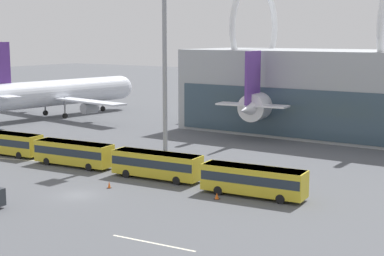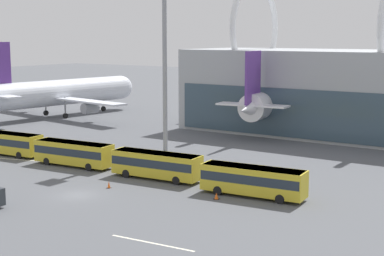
# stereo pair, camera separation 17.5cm
# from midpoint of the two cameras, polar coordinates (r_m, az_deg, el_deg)

# --- Properties ---
(ground_plane) EXTENTS (440.00, 440.00, 0.00)m
(ground_plane) POSITION_cam_midpoint_polar(r_m,az_deg,el_deg) (65.46, -10.99, -6.40)
(ground_plane) COLOR #515459
(airliner_at_gate_near) EXTENTS (42.09, 39.23, 15.90)m
(airliner_at_gate_near) POSITION_cam_midpoint_polar(r_m,az_deg,el_deg) (128.41, -12.77, 3.38)
(airliner_at_gate_near) COLOR silver
(airliner_at_gate_near) RESTS_ON ground_plane
(airliner_at_gate_far) EXTENTS (39.07, 42.66, 14.68)m
(airliner_at_gate_far) POSITION_cam_midpoint_polar(r_m,az_deg,el_deg) (111.35, 8.92, 2.79)
(airliner_at_gate_far) COLOR white
(airliner_at_gate_far) RESTS_ON ground_plane
(shuttle_bus_0) EXTENTS (11.68, 3.78, 3.22)m
(shuttle_bus_0) POSITION_cam_midpoint_polar(r_m,az_deg,el_deg) (89.23, -17.42, -1.30)
(shuttle_bus_0) COLOR gold
(shuttle_bus_0) RESTS_ON ground_plane
(shuttle_bus_1) EXTENTS (11.67, 3.73, 3.22)m
(shuttle_bus_1) POSITION_cam_midpoint_polar(r_m,az_deg,el_deg) (79.35, -11.35, -2.30)
(shuttle_bus_1) COLOR gold
(shuttle_bus_1) RESTS_ON ground_plane
(shuttle_bus_2) EXTENTS (11.66, 3.69, 3.22)m
(shuttle_bus_2) POSITION_cam_midpoint_polar(r_m,az_deg,el_deg) (71.03, -3.40, -3.46)
(shuttle_bus_2) COLOR gold
(shuttle_bus_2) RESTS_ON ground_plane
(shuttle_bus_3) EXTENTS (11.69, 3.83, 3.22)m
(shuttle_bus_3) POSITION_cam_midpoint_polar(r_m,az_deg,el_deg) (63.60, 6.01, -4.97)
(shuttle_bus_3) COLOR gold
(shuttle_bus_3) RESTS_ON ground_plane
(floodlight_mast) EXTENTS (2.59, 2.59, 29.57)m
(floodlight_mast) POSITION_cam_midpoint_polar(r_m,az_deg,el_deg) (86.76, -2.62, 9.64)
(floodlight_mast) COLOR gray
(floodlight_mast) RESTS_ON ground_plane
(lane_stripe_1) EXTENTS (11.33, 3.53, 0.01)m
(lane_stripe_1) POSITION_cam_midpoint_polar(r_m,az_deg,el_deg) (84.72, -15.48, -3.05)
(lane_stripe_1) COLOR silver
(lane_stripe_1) RESTS_ON ground_plane
(lane_stripe_3) EXTENTS (8.12, 0.96, 0.01)m
(lane_stripe_3) POSITION_cam_midpoint_polar(r_m,az_deg,el_deg) (50.14, -3.79, -11.06)
(lane_stripe_3) COLOR silver
(lane_stripe_3) RESTS_ON ground_plane
(traffic_cone_0) EXTENTS (0.46, 0.46, 0.79)m
(traffic_cone_0) POSITION_cam_midpoint_polar(r_m,az_deg,el_deg) (67.69, -7.99, -5.47)
(traffic_cone_0) COLOR black
(traffic_cone_0) RESTS_ON ground_plane
(traffic_cone_1) EXTENTS (0.61, 0.61, 0.69)m
(traffic_cone_1) POSITION_cam_midpoint_polar(r_m,az_deg,el_deg) (62.70, 2.46, -6.61)
(traffic_cone_1) COLOR black
(traffic_cone_1) RESTS_ON ground_plane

